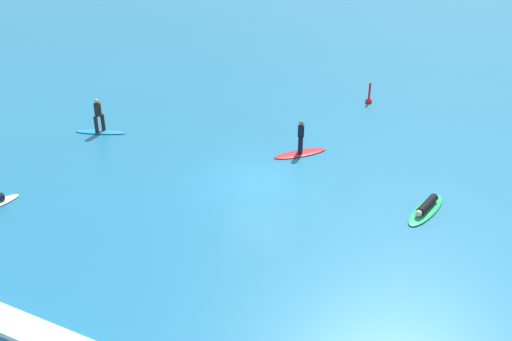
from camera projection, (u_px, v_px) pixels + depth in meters
name	position (u px, v px, depth m)	size (l,w,h in m)	color
ground_plane	(256.00, 181.00, 23.31)	(120.00, 120.00, 0.00)	#1E6B93
surfer_on_red_board	(300.00, 147.00, 25.62)	(2.33, 2.54, 1.67)	red
surfer_on_green_board	(426.00, 208.00, 20.99)	(1.29, 3.01, 0.42)	#23B266
surfer_on_blue_board	(99.00, 122.00, 27.89)	(2.71, 1.48, 1.82)	#1E8CD1
marker_buoy	(369.00, 99.00, 32.17)	(0.39, 0.39, 1.32)	red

